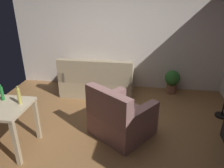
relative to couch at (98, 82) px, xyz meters
The scene contains 7 objects.
ground_plane 1.67m from the couch, 75.39° to the right, with size 5.20×4.40×0.02m, color olive.
wall_rear 1.28m from the couch, 55.94° to the left, with size 5.20×0.10×2.70m, color silver.
couch is the anchor object (origin of this frame).
potted_plant 1.80m from the couch, 10.02° to the left, with size 0.36×0.36×0.57m.
armchair 1.69m from the couch, 64.84° to the right, with size 1.22×1.21×0.92m.
bottle_green 2.30m from the couch, 117.97° to the right, with size 0.05×0.05×0.26m.
bottle_squat 2.24m from the couch, 109.44° to the right, with size 0.05×0.05×0.29m.
Camera 1 is at (0.63, -3.04, 2.30)m, focal length 34.48 mm.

